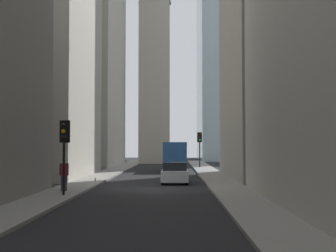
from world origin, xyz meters
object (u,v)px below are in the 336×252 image
Objects in this scene: traffic_light_midblock at (200,141)px; pedestrian at (64,173)px; sedan_silver at (175,173)px; traffic_light_foreground at (64,140)px; delivery_truck at (175,156)px; discarded_bottle at (95,180)px.

traffic_light_midblock is 2.23× the size of pedestrian.
traffic_light_foreground reaches higher than sedan_silver.
traffic_light_midblock is at bearing -8.00° from sedan_silver.
delivery_truck is 1.68× the size of traffic_light_midblock.
sedan_silver is 5.37m from discarded_bottle.
traffic_light_midblock is 27.86m from pedestrian.
discarded_bottle is at bearing 160.67° from delivery_truck.
discarded_bottle is (8.51, -0.07, -2.57)m from traffic_light_foreground.
traffic_light_midblock is at bearing -15.99° from traffic_light_foreground.
traffic_light_midblock is at bearing -18.03° from pedestrian.
discarded_bottle is (-0.44, 5.33, -0.42)m from sedan_silver.
traffic_light_foreground reaches higher than pedestrian.
traffic_light_foreground is (-8.95, 5.41, 2.16)m from sedan_silver.
sedan_silver is at bearing 172.00° from traffic_light_midblock.
traffic_light_foreground is at bearing 164.01° from traffic_light_midblock.
pedestrian is 6.37× the size of discarded_bottle.
pedestrian is 6.60m from discarded_bottle.
sedan_silver is at bearing -85.25° from discarded_bottle.
delivery_truck is 16.16m from discarded_bottle.
delivery_truck is at bearing -0.00° from sedan_silver.
traffic_light_midblock reaches higher than traffic_light_foreground.
sedan_silver reaches higher than discarded_bottle.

